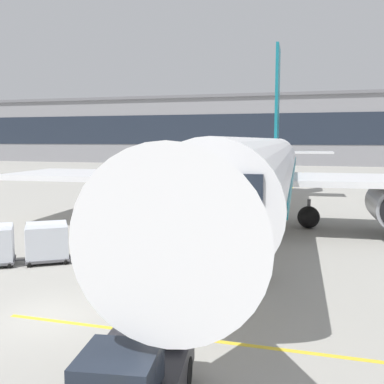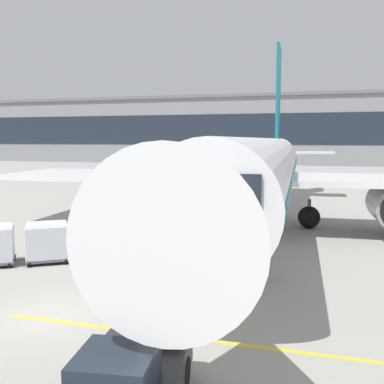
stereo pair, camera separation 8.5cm
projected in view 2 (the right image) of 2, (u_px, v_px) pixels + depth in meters
name	position (u px, v px, depth m)	size (l,w,h in m)	color
ground_plane	(49.00, 316.00, 15.24)	(600.00, 600.00, 0.00)	#9E9B93
parked_airplane	(263.00, 171.00, 29.68)	(35.06, 45.42, 15.19)	white
belt_loader	(162.00, 232.00, 24.49)	(5.21, 3.41, 3.27)	#A3A8B2
baggage_cart_lead	(97.00, 238.00, 22.60)	(2.70, 2.45, 1.91)	#515156
baggage_cart_second	(47.00, 241.00, 21.88)	(2.70, 2.45, 1.91)	#515156
pushback_tug	(127.00, 384.00, 9.44)	(2.70, 4.65, 1.83)	#232328
ground_crew_by_loader	(118.00, 231.00, 24.27)	(0.32, 0.56, 1.74)	#333847
ground_crew_by_carts	(108.00, 234.00, 23.56)	(0.55, 0.35, 1.74)	#333847
ground_crew_marshaller	(120.00, 238.00, 22.57)	(0.45, 0.43, 1.74)	#514C42
ground_crew_wingwalker	(83.00, 236.00, 23.02)	(0.55, 0.34, 1.74)	#514C42
safety_cone_engine_keepout	(144.00, 231.00, 27.47)	(0.68, 0.68, 0.77)	black
safety_cone_wingtip	(148.00, 231.00, 27.29)	(0.70, 0.70, 0.79)	black
apron_guidance_line_lead_in	(261.00, 231.00, 29.34)	(0.20, 110.00, 0.01)	yellow
apron_guidance_line_stop_bar	(182.00, 337.00, 13.61)	(12.00, 0.20, 0.01)	yellow
terminal_building	(246.00, 130.00, 113.72)	(141.64, 19.26, 16.18)	gray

